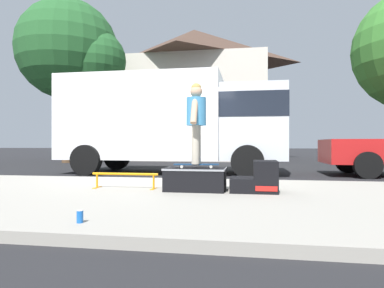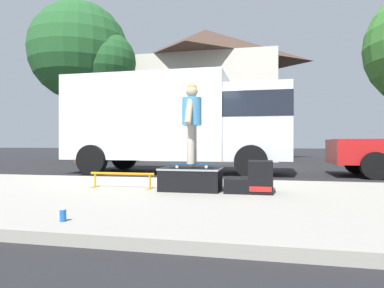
{
  "view_description": "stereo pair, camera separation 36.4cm",
  "coord_description": "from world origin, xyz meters",
  "px_view_note": "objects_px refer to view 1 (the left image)",
  "views": [
    {
      "loc": [
        1.7,
        -8.28,
        0.91
      ],
      "look_at": [
        0.46,
        -0.93,
        0.92
      ],
      "focal_mm": 31.7,
      "sensor_mm": 36.0,
      "label": 1
    },
    {
      "loc": [
        2.06,
        -8.21,
        0.91
      ],
      "look_at": [
        0.46,
        -0.93,
        0.92
      ],
      "focal_mm": 31.7,
      "sensor_mm": 36.0,
      "label": 2
    }
  ],
  "objects_px": {
    "skateboard": "(196,165)",
    "skater_kid": "(196,116)",
    "street_tree_main": "(73,53)",
    "skate_box": "(196,178)",
    "box_truck": "(173,120)",
    "kicker_ramp": "(258,179)",
    "grind_rail": "(125,177)",
    "soda_can": "(80,217)"
  },
  "relations": [
    {
      "from": "skateboard",
      "to": "skater_kid",
      "type": "xyz_separation_m",
      "value": [
        0.0,
        -0.0,
        0.84
      ]
    },
    {
      "from": "skateboard",
      "to": "skater_kid",
      "type": "height_order",
      "value": "skater_kid"
    },
    {
      "from": "skateboard",
      "to": "street_tree_main",
      "type": "height_order",
      "value": "street_tree_main"
    },
    {
      "from": "skater_kid",
      "to": "skate_box",
      "type": "bearing_deg",
      "value": -98.93
    },
    {
      "from": "box_truck",
      "to": "skateboard",
      "type": "bearing_deg",
      "value": -72.61
    },
    {
      "from": "box_truck",
      "to": "street_tree_main",
      "type": "height_order",
      "value": "street_tree_main"
    },
    {
      "from": "kicker_ramp",
      "to": "skater_kid",
      "type": "distance_m",
      "value": 1.5
    },
    {
      "from": "skater_kid",
      "to": "street_tree_main",
      "type": "bearing_deg",
      "value": 128.27
    },
    {
      "from": "kicker_ramp",
      "to": "skate_box",
      "type": "bearing_deg",
      "value": 179.98
    },
    {
      "from": "kicker_ramp",
      "to": "skater_kid",
      "type": "relative_size",
      "value": 0.55
    },
    {
      "from": "grind_rail",
      "to": "soda_can",
      "type": "height_order",
      "value": "grind_rail"
    },
    {
      "from": "skateboard",
      "to": "street_tree_main",
      "type": "distance_m",
      "value": 13.41
    },
    {
      "from": "kicker_ramp",
      "to": "skateboard",
      "type": "xyz_separation_m",
      "value": [
        -1.05,
        0.04,
        0.23
      ]
    },
    {
      "from": "skater_kid",
      "to": "soda_can",
      "type": "height_order",
      "value": "skater_kid"
    },
    {
      "from": "skateboard",
      "to": "kicker_ramp",
      "type": "bearing_deg",
      "value": -2.0
    },
    {
      "from": "grind_rail",
      "to": "skateboard",
      "type": "relative_size",
      "value": 1.54
    },
    {
      "from": "grind_rail",
      "to": "box_truck",
      "type": "relative_size",
      "value": 0.18
    },
    {
      "from": "skate_box",
      "to": "box_truck",
      "type": "distance_m",
      "value": 5.12
    },
    {
      "from": "grind_rail",
      "to": "skater_kid",
      "type": "relative_size",
      "value": 0.88
    },
    {
      "from": "soda_can",
      "to": "box_truck",
      "type": "bearing_deg",
      "value": 95.32
    },
    {
      "from": "grind_rail",
      "to": "street_tree_main",
      "type": "xyz_separation_m",
      "value": [
        -6.42,
        9.78,
        5.14
      ]
    },
    {
      "from": "skater_kid",
      "to": "soda_can",
      "type": "distance_m",
      "value": 2.99
    },
    {
      "from": "kicker_ramp",
      "to": "skateboard",
      "type": "height_order",
      "value": "kicker_ramp"
    },
    {
      "from": "kicker_ramp",
      "to": "street_tree_main",
      "type": "height_order",
      "value": "street_tree_main"
    },
    {
      "from": "skate_box",
      "to": "kicker_ramp",
      "type": "relative_size",
      "value": 1.34
    },
    {
      "from": "kicker_ramp",
      "to": "skater_kid",
      "type": "bearing_deg",
      "value": 178.0
    },
    {
      "from": "kicker_ramp",
      "to": "box_truck",
      "type": "height_order",
      "value": "box_truck"
    },
    {
      "from": "skater_kid",
      "to": "soda_can",
      "type": "bearing_deg",
      "value": -106.69
    },
    {
      "from": "skateboard",
      "to": "soda_can",
      "type": "xyz_separation_m",
      "value": [
        -0.78,
        -2.62,
        -0.38
      ]
    },
    {
      "from": "grind_rail",
      "to": "skateboard",
      "type": "distance_m",
      "value": 1.33
    },
    {
      "from": "skate_box",
      "to": "box_truck",
      "type": "relative_size",
      "value": 0.15
    },
    {
      "from": "kicker_ramp",
      "to": "skateboard",
      "type": "bearing_deg",
      "value": 178.0
    },
    {
      "from": "box_truck",
      "to": "skater_kid",
      "type": "bearing_deg",
      "value": -72.61
    },
    {
      "from": "skate_box",
      "to": "skateboard",
      "type": "height_order",
      "value": "skateboard"
    },
    {
      "from": "skateboard",
      "to": "box_truck",
      "type": "xyz_separation_m",
      "value": [
        -1.46,
        4.67,
        1.14
      ]
    },
    {
      "from": "skateboard",
      "to": "skater_kid",
      "type": "bearing_deg",
      "value": -53.13
    },
    {
      "from": "grind_rail",
      "to": "skater_kid",
      "type": "bearing_deg",
      "value": -0.57
    },
    {
      "from": "soda_can",
      "to": "skate_box",
      "type": "bearing_deg",
      "value": 73.2
    },
    {
      "from": "soda_can",
      "to": "box_truck",
      "type": "height_order",
      "value": "box_truck"
    },
    {
      "from": "skate_box",
      "to": "box_truck",
      "type": "xyz_separation_m",
      "value": [
        -1.46,
        4.71,
        1.37
      ]
    },
    {
      "from": "soda_can",
      "to": "street_tree_main",
      "type": "bearing_deg",
      "value": 119.22
    },
    {
      "from": "skate_box",
      "to": "kicker_ramp",
      "type": "distance_m",
      "value": 1.06
    }
  ]
}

